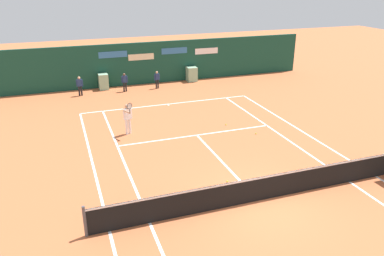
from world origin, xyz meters
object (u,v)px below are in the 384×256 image
ball_kid_right_post (125,81)px  tennis_ball_by_sideline (227,181)px  tennis_ball_mid_court (226,124)px  tennis_ball_near_service_line (256,133)px  ball_kid_left_post (80,85)px  ball_kid_centre_post (157,79)px  player_on_baseline (128,116)px

ball_kid_right_post → tennis_ball_by_sideline: (1.47, -13.82, -0.71)m
tennis_ball_mid_court → tennis_ball_near_service_line: (0.92, -1.65, 0.00)m
tennis_ball_near_service_line → tennis_ball_mid_court: bearing=119.0°
ball_kid_right_post → ball_kid_left_post: ball_kid_left_post is taller
tennis_ball_near_service_line → tennis_ball_by_sideline: 5.21m
ball_kid_right_post → tennis_ball_mid_court: ball_kid_right_post is taller
ball_kid_right_post → tennis_ball_near_service_line: 11.01m
ball_kid_left_post → tennis_ball_mid_court: ball_kid_left_post is taller
ball_kid_left_post → ball_kid_centre_post: 5.28m
ball_kid_right_post → ball_kid_left_post: bearing=3.4°
ball_kid_left_post → tennis_ball_by_sideline: bearing=114.2°
ball_kid_left_post → ball_kid_centre_post: size_ratio=1.05×
tennis_ball_near_service_line → ball_kid_left_post: bearing=128.5°
tennis_ball_mid_court → tennis_ball_by_sideline: bearing=-113.8°
tennis_ball_near_service_line → tennis_ball_by_sideline: (-3.39, -3.96, 0.00)m
player_on_baseline → ball_kid_right_post: bearing=-124.1°
ball_kid_centre_post → tennis_ball_by_sideline: size_ratio=18.32×
ball_kid_centre_post → tennis_ball_mid_court: size_ratio=18.32×
ball_kid_left_post → tennis_ball_by_sideline: ball_kid_left_post is taller
tennis_ball_near_service_line → player_on_baseline: bearing=160.5°
tennis_ball_mid_court → ball_kid_right_post: bearing=115.6°
ball_kid_left_post → ball_kid_centre_post: ball_kid_left_post is taller
ball_kid_centre_post → ball_kid_right_post: bearing=-11.3°
ball_kid_left_post → tennis_ball_near_service_line: ball_kid_left_post is taller
ball_kid_right_post → tennis_ball_near_service_line: size_ratio=19.00×
player_on_baseline → ball_kid_centre_post: player_on_baseline is taller
ball_kid_right_post → ball_kid_centre_post: bearing=-176.6°
tennis_ball_mid_court → tennis_ball_by_sideline: size_ratio=1.00×
ball_kid_right_post → tennis_ball_near_service_line: bearing=119.6°
ball_kid_right_post → tennis_ball_by_sideline: bearing=99.5°
ball_kid_right_post → tennis_ball_mid_court: (3.94, -8.21, -0.71)m
ball_kid_right_post → tennis_ball_by_sideline: 13.92m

